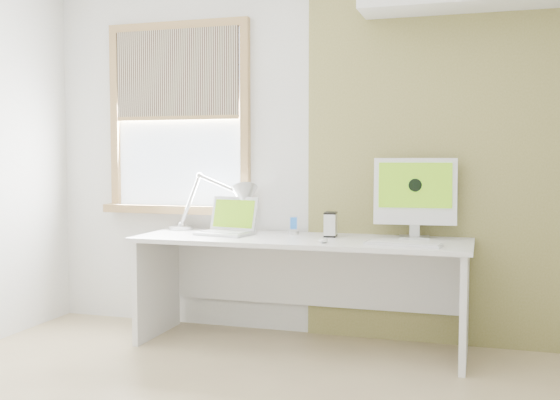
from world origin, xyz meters
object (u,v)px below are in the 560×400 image
at_px(external_drive, 331,224).
at_px(imac, 415,193).
at_px(desk, 302,266).
at_px(desk_lamp, 233,201).
at_px(laptop, 229,225).

relative_size(external_drive, imac, 0.30).
xyz_separation_m(desk, desk_lamp, (-0.55, 0.13, 0.42)).
bearing_deg(external_drive, desk_lamp, 175.03).
bearing_deg(external_drive, laptop, -175.08).
height_order(desk, desk_lamp, desk_lamp).
bearing_deg(laptop, imac, 6.85).
bearing_deg(imac, laptop, -173.15).
bearing_deg(laptop, external_drive, 4.92).
relative_size(desk_lamp, external_drive, 4.50).
xyz_separation_m(desk, external_drive, (0.17, 0.07, 0.28)).
relative_size(laptop, imac, 0.75).
distance_m(laptop, imac, 1.28).
distance_m(desk_lamp, external_drive, 0.74).
xyz_separation_m(external_drive, imac, (0.54, 0.09, 0.21)).
distance_m(desk, laptop, 0.59).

